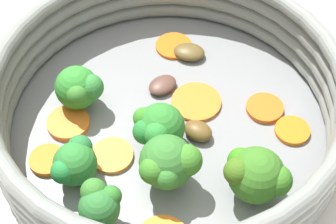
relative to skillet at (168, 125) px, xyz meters
name	(u,v)px	position (x,y,z in m)	size (l,w,h in m)	color
ground_plane	(168,129)	(0.00, 0.00, -0.01)	(4.00, 4.00, 0.00)	silver
skillet	(168,125)	(0.00, 0.00, 0.00)	(0.30, 0.30, 0.01)	gray
skillet_rim_wall	(168,100)	(0.00, 0.00, 0.04)	(0.32, 0.32, 0.06)	gray
skillet_rivet_left	(30,207)	(-0.09, -0.12, 0.01)	(0.01, 0.01, 0.01)	gray
carrot_slice_0	(174,46)	(-0.02, 0.10, 0.01)	(0.04, 0.04, 0.00)	#E35C11
carrot_slice_1	(48,160)	(-0.09, -0.07, 0.01)	(0.03, 0.03, 0.01)	orange
carrot_slice_2	(68,123)	(-0.09, -0.03, 0.01)	(0.04, 0.04, 0.01)	orange
carrot_slice_3	(292,131)	(0.11, 0.02, 0.01)	(0.03, 0.03, 0.00)	orange
carrot_slice_4	(196,102)	(0.02, 0.03, 0.01)	(0.05, 0.05, 0.00)	orange
carrot_slice_5	(265,108)	(0.09, 0.04, 0.01)	(0.04, 0.04, 0.00)	#DB5E18
carrot_slice_7	(112,155)	(-0.04, -0.05, 0.01)	(0.04, 0.04, 0.00)	orange
broccoli_floret_0	(79,88)	(-0.08, 0.00, 0.03)	(0.05, 0.04, 0.05)	#64884F
broccoli_floret_1	(100,205)	(-0.03, -0.11, 0.03)	(0.03, 0.04, 0.04)	#86B260
broccoli_floret_2	(256,175)	(0.09, -0.06, 0.03)	(0.06, 0.05, 0.05)	#7C9D54
broccoli_floret_3	(168,164)	(0.02, -0.07, 0.04)	(0.05, 0.05, 0.05)	#82AA69
broccoli_floret_4	(74,163)	(-0.06, -0.08, 0.03)	(0.04, 0.05, 0.04)	#6B8551
broccoli_floret_5	(158,128)	(0.00, -0.03, 0.03)	(0.05, 0.05, 0.05)	olive
mushroom_piece_0	(198,131)	(0.03, -0.01, 0.01)	(0.03, 0.02, 0.01)	brown
mushroom_piece_1	(163,85)	(-0.02, 0.04, 0.01)	(0.03, 0.02, 0.01)	brown
mushroom_piece_2	(185,51)	(0.00, 0.09, 0.01)	(0.03, 0.02, 0.01)	brown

